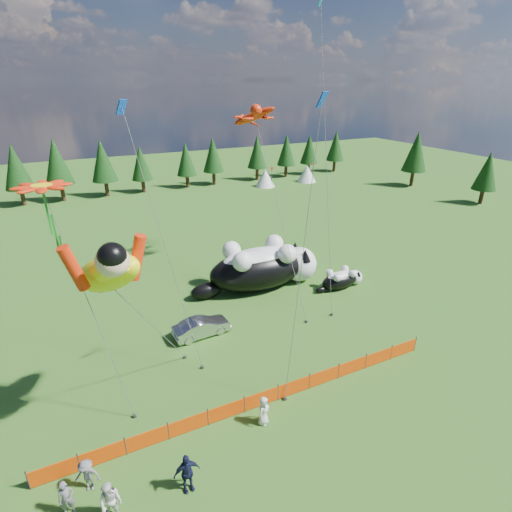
% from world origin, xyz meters
% --- Properties ---
extents(ground, '(160.00, 160.00, 0.00)m').
position_xyz_m(ground, '(0.00, 0.00, 0.00)').
color(ground, '#0E3C0B').
rests_on(ground, ground).
extents(safety_fence, '(22.06, 0.06, 1.10)m').
position_xyz_m(safety_fence, '(0.00, -3.00, 0.50)').
color(safety_fence, '#262626').
rests_on(safety_fence, ground).
extents(tree_line, '(90.00, 4.00, 8.00)m').
position_xyz_m(tree_line, '(0.00, 45.00, 4.00)').
color(tree_line, black).
rests_on(tree_line, ground).
extents(festival_tents, '(50.00, 3.20, 2.80)m').
position_xyz_m(festival_tents, '(11.00, 40.00, 1.40)').
color(festival_tents, white).
rests_on(festival_tents, ground).
extents(cat_large, '(11.11, 4.25, 4.01)m').
position_xyz_m(cat_large, '(6.16, 9.08, 1.91)').
color(cat_large, black).
rests_on(cat_large, ground).
extents(cat_small, '(4.62, 1.73, 1.67)m').
position_xyz_m(cat_small, '(12.06, 6.12, 0.79)').
color(cat_small, black).
rests_on(cat_small, ground).
extents(car, '(3.98, 1.62, 1.28)m').
position_xyz_m(car, '(-0.76, 4.60, 0.64)').
color(car, '#B7B7BC').
rests_on(car, ground).
extents(spectator_a, '(0.63, 0.42, 1.70)m').
position_xyz_m(spectator_a, '(-9.51, -4.82, 0.85)').
color(spectator_a, slate).
rests_on(spectator_a, ground).
extents(spectator_b, '(1.09, 0.97, 1.93)m').
position_xyz_m(spectator_b, '(-7.95, -5.84, 0.97)').
color(spectator_b, silver).
rests_on(spectator_b, ground).
extents(spectator_c, '(1.15, 0.61, 1.94)m').
position_xyz_m(spectator_c, '(-4.92, -5.89, 0.97)').
color(spectator_c, '#131835').
rests_on(spectator_c, ground).
extents(spectator_d, '(1.17, 0.89, 1.62)m').
position_xyz_m(spectator_d, '(-8.69, -4.07, 0.81)').
color(spectator_d, slate).
rests_on(spectator_d, ground).
extents(spectator_e, '(0.94, 0.88, 1.62)m').
position_xyz_m(spectator_e, '(-0.41, -4.07, 0.81)').
color(spectator_e, silver).
rests_on(spectator_e, ground).
extents(superhero_kite, '(7.31, 7.02, 11.44)m').
position_xyz_m(superhero_kite, '(-6.43, -0.83, 8.35)').
color(superhero_kite, '#FFF40D').
rests_on(superhero_kite, ground).
extents(gecko_kite, '(5.80, 15.12, 17.54)m').
position_xyz_m(gecko_kite, '(7.85, 14.44, 13.22)').
color(gecko_kite, red).
rests_on(gecko_kite, ground).
extents(flower_kite, '(3.76, 4.08, 12.11)m').
position_xyz_m(flower_kite, '(-8.31, 1.51, 11.68)').
color(flower_kite, red).
rests_on(flower_kite, ground).
extents(diamond_kite_a, '(2.82, 4.10, 15.71)m').
position_xyz_m(diamond_kite_a, '(-4.03, 4.72, 14.16)').
color(diamond_kite_a, '#0C3EBC').
rests_on(diamond_kite_a, ground).
extents(diamond_kite_b, '(2.56, 7.40, 22.19)m').
position_xyz_m(diamond_kite_b, '(10.64, 9.20, 19.41)').
color(diamond_kite_b, '#0D91A6').
rests_on(diamond_kite_b, ground).
extents(diamond_kite_c, '(2.49, 1.44, 15.95)m').
position_xyz_m(diamond_kite_c, '(3.20, -2.16, 14.40)').
color(diamond_kite_c, '#0C3EBC').
rests_on(diamond_kite_c, ground).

